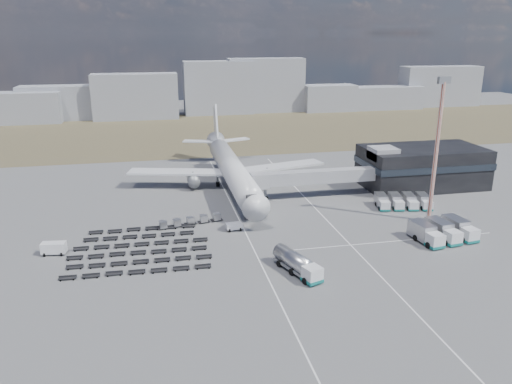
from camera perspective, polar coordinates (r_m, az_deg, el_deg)
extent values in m
plane|color=#565659|center=(97.12, 0.16, -4.99)|extent=(420.00, 420.00, 0.00)
cube|color=#493F2C|center=(202.04, -6.34, 6.90)|extent=(420.00, 90.00, 0.01)
cube|color=silver|center=(101.31, -1.53, -4.01)|extent=(0.25, 110.00, 0.01)
cube|color=silver|center=(105.75, 8.12, -3.24)|extent=(0.25, 110.00, 0.01)
cube|color=silver|center=(98.21, 15.65, -5.42)|extent=(40.00, 0.25, 0.01)
cube|color=black|center=(133.98, 18.46, 2.75)|extent=(30.00, 16.00, 10.00)
cube|color=#262D38|center=(133.69, 18.51, 3.24)|extent=(30.40, 16.40, 1.60)
cube|color=#939399|center=(125.63, 14.34, 4.28)|extent=(6.00, 6.00, 3.00)
cube|color=#939399|center=(118.70, 6.69, 1.75)|extent=(29.80, 3.00, 3.00)
cube|color=#939399|center=(114.80, 0.40, 1.32)|extent=(4.00, 3.60, 3.40)
cylinder|color=slate|center=(116.32, 1.07, 0.23)|extent=(0.70, 0.70, 5.10)
cylinder|color=black|center=(116.97, 1.06, -0.76)|extent=(1.40, 0.90, 1.40)
cylinder|color=silver|center=(123.39, -2.72, 2.56)|extent=(5.60, 48.00, 5.60)
cone|color=silver|center=(98.44, -0.26, -1.38)|extent=(5.60, 5.00, 5.60)
cone|color=silver|center=(150.16, -4.43, 5.58)|extent=(5.60, 8.00, 5.60)
cube|color=black|center=(100.04, -0.49, -0.58)|extent=(2.20, 2.00, 0.80)
cube|color=silver|center=(127.25, -8.86, 2.28)|extent=(25.59, 11.38, 0.50)
cube|color=silver|center=(130.98, 2.57, 2.92)|extent=(25.59, 11.38, 0.50)
cylinder|color=slate|center=(125.99, -7.19, 1.39)|extent=(3.00, 5.00, 3.00)
cylinder|color=slate|center=(128.75, 1.27, 1.89)|extent=(3.00, 5.00, 3.00)
cube|color=silver|center=(151.44, -6.61, 5.78)|extent=(9.49, 5.63, 0.35)
cube|color=silver|center=(152.78, -2.48, 5.98)|extent=(9.49, 5.63, 0.35)
cube|color=silver|center=(152.00, -4.63, 7.92)|extent=(0.50, 9.06, 11.45)
cylinder|color=slate|center=(104.88, -0.85, -2.51)|extent=(0.50, 0.50, 2.50)
cylinder|color=slate|center=(127.87, -4.39, 1.19)|extent=(0.60, 0.60, 2.50)
cylinder|color=slate|center=(128.79, -1.57, 1.36)|extent=(0.60, 0.60, 2.50)
cylinder|color=black|center=(105.14, -0.85, -2.89)|extent=(0.50, 1.20, 1.20)
cube|color=gray|center=(241.34, -25.12, 8.72)|extent=(32.31, 12.00, 13.36)
cube|color=gray|center=(243.56, -19.76, 9.62)|extent=(49.63, 12.00, 15.16)
cube|color=gray|center=(236.79, -13.61, 10.58)|extent=(37.85, 12.00, 20.25)
cube|color=gray|center=(245.57, -4.32, 11.80)|extent=(32.96, 12.00, 24.97)
cube|color=gray|center=(251.81, 1.11, 12.11)|extent=(37.14, 12.00, 25.93)
cube|color=gray|center=(257.11, 8.33, 10.59)|extent=(26.04, 12.00, 12.93)
cube|color=gray|center=(267.89, 13.53, 10.41)|extent=(47.45, 12.00, 11.48)
cube|color=gray|center=(289.81, 20.25, 11.28)|extent=(42.39, 12.00, 20.84)
cube|color=silver|center=(79.44, 6.45, -9.30)|extent=(3.27, 3.27, 2.45)
cube|color=#136D6A|center=(79.88, 6.42, -9.92)|extent=(3.41, 3.41, 0.53)
cylinder|color=#ADACB1|center=(82.95, 4.23, -7.65)|extent=(5.23, 8.42, 2.66)
cube|color=slate|center=(83.48, 4.21, -8.41)|extent=(5.13, 8.38, 0.37)
cylinder|color=black|center=(82.45, 4.86, -8.98)|extent=(3.00, 2.05, 1.17)
cube|color=silver|center=(99.53, -2.54, -3.99)|extent=(3.37, 2.12, 1.45)
cube|color=silver|center=(95.69, -22.10, -6.01)|extent=(4.38, 2.39, 2.24)
cube|color=silver|center=(129.86, 0.84, 1.70)|extent=(4.42, 6.82, 2.96)
cube|color=#136D6A|center=(130.20, 0.84, 1.19)|extent=(4.55, 6.96, 0.48)
cube|color=silver|center=(96.81, 19.81, -5.22)|extent=(2.96, 2.86, 2.53)
cube|color=#136D6A|center=(97.18, 19.75, -5.76)|extent=(3.09, 2.99, 0.52)
cube|color=#ADACB1|center=(99.51, 18.39, -4.17)|extent=(3.45, 5.61, 2.99)
cube|color=silver|center=(99.23, 21.57, -4.87)|extent=(2.96, 2.86, 2.53)
cube|color=#136D6A|center=(99.59, 21.50, -5.39)|extent=(3.09, 2.99, 0.52)
cube|color=#ADACB1|center=(101.87, 20.14, -3.84)|extent=(3.45, 5.61, 2.99)
cube|color=silver|center=(101.75, 23.24, -4.52)|extent=(2.96, 2.86, 2.53)
cube|color=#136D6A|center=(102.10, 23.17, -5.03)|extent=(3.09, 2.99, 0.52)
cube|color=#ADACB1|center=(104.32, 21.80, -3.53)|extent=(3.45, 5.61, 2.99)
cube|color=silver|center=(113.50, 14.47, -1.52)|extent=(2.48, 2.41, 2.04)
cube|color=#136D6A|center=(113.76, 14.44, -1.89)|extent=(2.59, 2.51, 0.42)
cube|color=#ADACB1|center=(116.35, 14.08, -0.82)|extent=(2.99, 4.61, 2.41)
cube|color=silver|center=(114.38, 16.00, -1.50)|extent=(2.48, 2.41, 2.04)
cube|color=#136D6A|center=(114.63, 15.96, -1.87)|extent=(2.59, 2.51, 0.42)
cube|color=#ADACB1|center=(117.20, 15.57, -0.81)|extent=(2.99, 4.61, 2.41)
cube|color=silver|center=(115.33, 17.50, -1.48)|extent=(2.48, 2.41, 2.04)
cube|color=#136D6A|center=(115.58, 17.46, -1.85)|extent=(2.59, 2.51, 0.42)
cube|color=#ADACB1|center=(118.13, 17.04, -0.79)|extent=(2.99, 4.61, 2.41)
cube|color=silver|center=(116.36, 18.97, -1.46)|extent=(2.48, 2.41, 2.04)
cube|color=#136D6A|center=(116.61, 18.93, -1.82)|extent=(2.59, 2.51, 0.42)
cube|color=#ADACB1|center=(119.14, 18.48, -0.78)|extent=(2.99, 4.61, 2.41)
cube|color=black|center=(101.83, -10.56, -4.05)|extent=(2.55, 1.87, 0.16)
cube|color=#ADACB1|center=(101.56, -10.58, -3.65)|extent=(1.68, 1.68, 1.33)
cube|color=black|center=(102.44, -9.02, -3.83)|extent=(2.55, 1.87, 0.16)
cube|color=#ADACB1|center=(102.17, -9.04, -3.43)|extent=(1.68, 1.68, 1.33)
cube|color=black|center=(103.12, -7.50, -3.61)|extent=(2.55, 1.87, 0.16)
cube|color=#ADACB1|center=(102.85, -7.52, -3.22)|extent=(1.68, 1.68, 1.33)
cube|color=black|center=(103.87, -6.00, -3.39)|extent=(2.55, 1.87, 0.16)
cube|color=#ADACB1|center=(103.61, -6.01, -3.00)|extent=(1.68, 1.68, 1.33)
cube|color=black|center=(104.70, -4.52, -3.17)|extent=(2.55, 1.87, 0.16)
cube|color=#ADACB1|center=(104.43, -4.53, -2.79)|extent=(1.68, 1.68, 1.33)
cube|color=black|center=(84.84, -13.46, -8.79)|extent=(25.21, 1.74, 0.65)
cube|color=black|center=(88.24, -13.38, -7.71)|extent=(25.21, 1.74, 0.65)
cube|color=black|center=(91.68, -13.30, -6.71)|extent=(25.21, 1.74, 0.65)
cube|color=black|center=(95.14, -13.22, -5.78)|extent=(25.21, 1.74, 0.65)
cube|color=black|center=(98.62, -13.16, -4.92)|extent=(21.61, 1.69, 0.65)
cube|color=black|center=(102.13, -13.09, -4.11)|extent=(21.61, 1.69, 0.65)
cylinder|color=#AB391B|center=(106.37, 19.86, 4.05)|extent=(0.80, 0.80, 28.57)
cube|color=slate|center=(104.17, 20.71, 11.88)|extent=(2.81, 1.08, 1.37)
cube|color=#565659|center=(110.31, 19.11, -3.08)|extent=(2.29, 2.29, 0.34)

